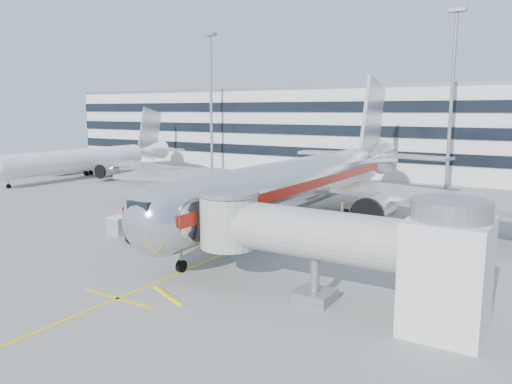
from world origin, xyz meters
The scene contains 15 objects.
ground centered at (0.00, 0.00, 0.00)m, with size 180.00×180.00×0.00m, color gray.
lead_in_line centered at (0.00, 10.00, 0.01)m, with size 0.25×70.00×0.01m, color yellow.
stop_bar centered at (0.00, -14.00, 0.01)m, with size 6.00×0.25×0.01m, color yellow.
main_jet centered at (0.00, 11.72, 4.23)m, with size 50.95×48.70×16.06m.
jet_bridge centered at (12.18, -8.00, 3.87)m, with size 17.80×4.50×7.00m.
terminal centered at (0.00, 57.95, 7.80)m, with size 150.00×24.25×15.60m.
light_mast_west centered at (-35.00, 42.00, 14.88)m, with size 2.40×1.20×25.45m.
light_mast_centre centered at (8.00, 42.00, 14.88)m, with size 2.40×1.20×25.45m.
second_jet centered at (-46.90, 22.80, 3.18)m, with size 38.21×36.52×12.04m.
belt_loader centered at (-5.79, -0.72, 0.58)m, with size 4.36×2.61×2.04m.
baggage_tug centered at (-8.20, -3.41, 1.04)m, with size 3.65×2.99×2.39m.
cargo_container_left centered at (-12.06, -2.74, 0.85)m, with size 1.60×1.60×1.69m.
cargo_container_right centered at (-15.24, 2.38, 0.76)m, with size 1.87×1.87×1.52m.
cargo_container_front centered at (-13.61, 0.54, 0.87)m, with size 1.92×1.92×1.74m.
ramp_worker centered at (-5.79, -0.57, 0.86)m, with size 0.63×0.41×1.71m, color #B6F319.
Camera 1 is at (22.76, -34.24, 11.49)m, focal length 35.00 mm.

